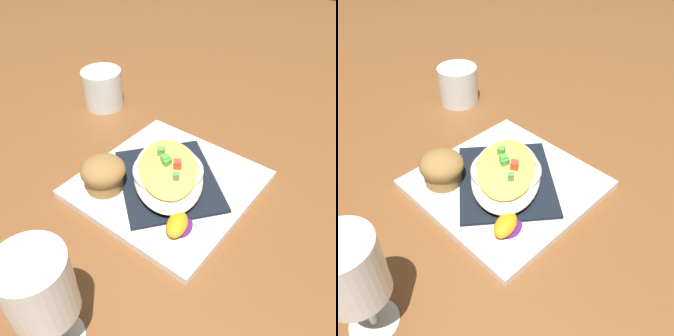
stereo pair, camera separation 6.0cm
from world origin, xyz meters
The scene contains 8 objects.
ground_plane centered at (0.00, 0.00, 0.00)m, with size 2.60×2.60×0.00m, color brown.
square_plate centered at (0.00, 0.00, 0.01)m, with size 0.28×0.28×0.01m, color white.
folded_napkin centered at (0.00, 0.00, 0.02)m, with size 0.19×0.16×0.01m, color black.
gratin_dish centered at (0.00, 0.00, 0.04)m, with size 0.22×0.21×0.05m.
muffin centered at (0.07, -0.08, 0.04)m, with size 0.08×0.08×0.06m.
orange_garnish centered at (0.08, 0.07, 0.02)m, with size 0.06×0.05×0.02m.
coffee_mug centered at (-0.15, -0.28, 0.04)m, with size 0.10×0.10×0.09m.
stemmed_glass centered at (0.29, 0.04, 0.11)m, with size 0.07×0.07×0.16m.
Camera 1 is at (0.38, 0.25, 0.44)m, focal length 38.25 mm.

